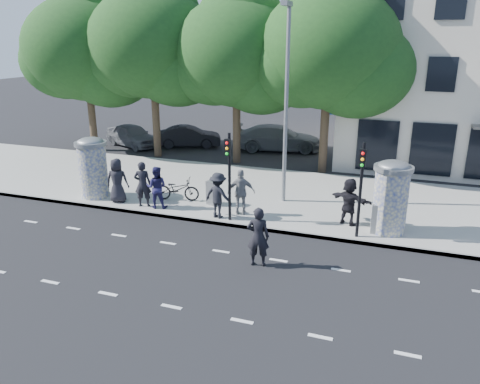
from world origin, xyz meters
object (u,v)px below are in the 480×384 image
at_px(ped_e, 241,192).
at_px(ped_f, 349,201).
at_px(ped_b, 143,184).
at_px(car_mid, 189,136).
at_px(ad_column_left, 93,166).
at_px(traffic_pole_far, 361,181).
at_px(cabinet_left, 213,193).
at_px(ped_d, 218,195).
at_px(ad_column_right, 391,195).
at_px(bicycle, 177,189).
at_px(street_lamp, 286,92).
at_px(car_right, 278,138).
at_px(cabinet_right, 379,219).
at_px(traffic_pole_near, 229,168).
at_px(ped_a, 117,180).
at_px(man_road, 258,237).
at_px(ped_c, 157,187).

height_order(ped_e, ped_f, ped_e).
height_order(ped_b, car_mid, ped_b).
distance_m(ad_column_left, traffic_pole_far, 11.44).
xyz_separation_m(ad_column_left, cabinet_left, (5.32, 0.76, -0.88)).
height_order(ped_d, cabinet_left, ped_d).
bearing_deg(ped_d, ad_column_right, -161.88).
height_order(traffic_pole_far, ped_e, traffic_pole_far).
relative_size(ad_column_left, bicycle, 1.39).
height_order(street_lamp, car_right, street_lamp).
distance_m(ped_b, cabinet_right, 9.44).
bearing_deg(traffic_pole_near, ad_column_left, 173.89).
bearing_deg(traffic_pole_far, traffic_pole_near, 180.00).
height_order(ad_column_left, cabinet_left, ad_column_left).
distance_m(ped_b, ped_e, 4.16).
xyz_separation_m(ped_a, man_road, (7.28, -3.32, -0.13)).
height_order(ped_f, man_road, ped_f).
distance_m(ped_f, car_right, 12.83).
distance_m(ad_column_right, car_right, 13.76).
xyz_separation_m(ped_d, ped_e, (0.73, 0.61, 0.02)).
distance_m(ad_column_right, cabinet_right, 0.94).
relative_size(ped_a, ped_e, 1.03).
xyz_separation_m(ped_b, car_mid, (-3.26, 11.28, -0.43)).
xyz_separation_m(ped_c, ped_d, (2.79, -0.18, 0.03)).
bearing_deg(bicycle, car_mid, 11.34).
height_order(bicycle, cabinet_right, cabinet_right).
bearing_deg(traffic_pole_far, man_road, -133.49).
bearing_deg(ped_c, street_lamp, -166.48).
bearing_deg(man_road, ped_f, -130.71).
relative_size(traffic_pole_near, cabinet_right, 3.13).
height_order(cabinet_right, car_mid, car_mid).
bearing_deg(man_road, traffic_pole_far, -144.53).
distance_m(car_mid, car_right, 5.84).
bearing_deg(ad_column_right, ped_d, -173.37).
bearing_deg(traffic_pole_far, ad_column_left, 176.45).
xyz_separation_m(ad_column_left, traffic_pole_far, (11.40, -0.71, 0.69)).
relative_size(ped_d, ped_e, 0.98).
relative_size(ped_d, cabinet_right, 1.66).
bearing_deg(man_road, ad_column_left, -33.65).
height_order(ped_e, car_right, ped_e).
relative_size(ped_c, cabinet_left, 1.73).
bearing_deg(ped_b, bicycle, -149.52).
relative_size(traffic_pole_far, cabinet_left, 3.36).
distance_m(traffic_pole_near, ped_b, 4.10).
distance_m(ped_b, cabinet_left, 2.92).
bearing_deg(ped_a, ped_f, 167.62).
bearing_deg(car_right, cabinet_left, 167.67).
distance_m(ad_column_right, traffic_pole_near, 5.91).
bearing_deg(car_right, ad_column_left, 143.39).
xyz_separation_m(ped_b, ped_f, (8.28, 0.83, -0.06)).
distance_m(ped_b, car_mid, 11.75).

